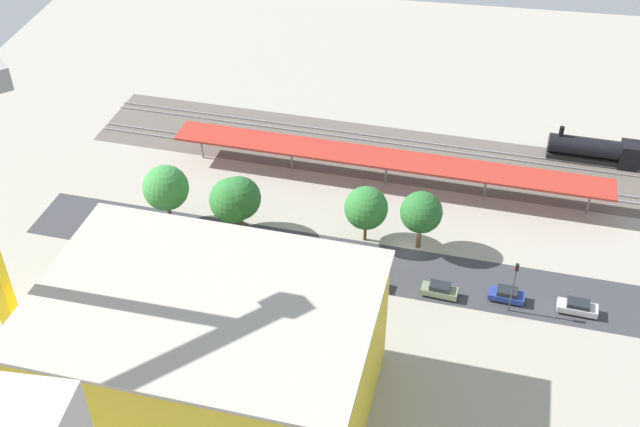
{
  "coord_description": "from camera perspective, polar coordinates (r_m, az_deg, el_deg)",
  "views": [
    {
      "loc": [
        -1.65,
        77.13,
        65.31
      ],
      "look_at": [
        11.41,
        1.46,
        5.56
      ],
      "focal_mm": 44.25,
      "sensor_mm": 36.0,
      "label": 1
    }
  ],
  "objects": [
    {
      "name": "street_tree_2",
      "position": [
        101.21,
        -6.37,
        0.96
      ],
      "size": [
        5.91,
        5.91,
        7.84
      ],
      "color": "brown",
      "rests_on": "ground"
    },
    {
      "name": "street_asphalt",
      "position": [
        97.87,
        6.34,
        -4.26
      ],
      "size": [
        99.86,
        16.52,
        0.01
      ],
      "primitive_type": "cube",
      "rotation": [
        0.0,
        0.0,
        -0.08
      ],
      "color": "#38383D",
      "rests_on": "ground"
    },
    {
      "name": "parked_car_0",
      "position": [
        96.48,
        18.11,
        -6.49
      ],
      "size": [
        4.73,
        2.22,
        1.68
      ],
      "color": "black",
      "rests_on": "ground"
    },
    {
      "name": "traffic_light",
      "position": [
        91.9,
        13.88,
        -4.75
      ],
      "size": [
        0.5,
        0.36,
        7.19
      ],
      "color": "#333333",
      "rests_on": "ground"
    },
    {
      "name": "street_tree_0",
      "position": [
        98.23,
        7.34,
        0.08
      ],
      "size": [
        5.29,
        5.29,
        8.27
      ],
      "color": "brown",
      "rests_on": "ground"
    },
    {
      "name": "track_rails",
      "position": [
        118.1,
        7.38,
        4.07
      ],
      "size": [
        99.19,
        15.85,
        0.12
      ],
      "color": "#9E9EA8",
      "rests_on": "ground"
    },
    {
      "name": "platform_canopy_near",
      "position": [
        109.82,
        4.87,
        3.95
      ],
      "size": [
        61.44,
        9.59,
        4.45
      ],
      "color": "#A82D23",
      "rests_on": "ground"
    },
    {
      "name": "locomotive",
      "position": [
        122.33,
        19.49,
        4.26
      ],
      "size": [
        14.44,
        3.83,
        5.16
      ],
      "color": "black",
      "rests_on": "ground"
    },
    {
      "name": "construction_building",
      "position": [
        78.79,
        -8.02,
        -10.17
      ],
      "size": [
        32.94,
        24.2,
        14.34
      ],
      "primitive_type": "cube",
      "rotation": [
        0.0,
        0.0,
        -0.08
      ],
      "color": "yellow",
      "rests_on": "ground"
    },
    {
      "name": "street_tree_4",
      "position": [
        101.09,
        -5.88,
        1.11
      ],
      "size": [
        5.68,
        5.68,
        7.98
      ],
      "color": "brown",
      "rests_on": "ground"
    },
    {
      "name": "parked_car_3",
      "position": [
        95.21,
        3.53,
        -4.94
      ],
      "size": [
        4.51,
        2.19,
        1.54
      ],
      "color": "black",
      "rests_on": "ground"
    },
    {
      "name": "box_truck_0",
      "position": [
        97.05,
        -10.18,
        -3.85
      ],
      "size": [
        9.74,
        3.19,
        3.29
      ],
      "color": "black",
      "rests_on": "ground"
    },
    {
      "name": "parked_car_4",
      "position": [
        95.84,
        -1.61,
        -4.47
      ],
      "size": [
        4.76,
        1.93,
        1.72
      ],
      "color": "black",
      "rests_on": "ground"
    },
    {
      "name": "parked_car_1",
      "position": [
        95.82,
        13.34,
        -5.77
      ],
      "size": [
        4.32,
        2.28,
        1.67
      ],
      "color": "black",
      "rests_on": "ground"
    },
    {
      "name": "street_tree_1",
      "position": [
        99.03,
        3.35,
        0.4
      ],
      "size": [
        5.55,
        5.55,
        7.94
      ],
      "color": "brown",
      "rests_on": "ground"
    },
    {
      "name": "ground_plane",
      "position": [
        101.08,
        6.54,
        -2.66
      ],
      "size": [
        159.15,
        159.15,
        0.0
      ],
      "primitive_type": "plane",
      "color": "#9E998C",
      "rests_on": "ground"
    },
    {
      "name": "construction_roof_slab",
      "position": [
        73.52,
        -8.51,
        -6.32
      ],
      "size": [
        33.59,
        24.84,
        0.4
      ],
      "primitive_type": "cube",
      "rotation": [
        0.0,
        0.0,
        -0.08
      ],
      "color": "#ADA89E",
      "rests_on": "construction_building"
    },
    {
      "name": "street_tree_3",
      "position": [
        103.3,
        -11.09,
        1.83
      ],
      "size": [
        5.97,
        5.97,
        8.69
      ],
      "color": "brown",
      "rests_on": "ground"
    },
    {
      "name": "rail_bed",
      "position": [
        118.2,
        7.37,
        4.0
      ],
      "size": [
        100.3,
        22.24,
        0.01
      ],
      "primitive_type": "cube",
      "rotation": [
        0.0,
        0.0,
        -0.08
      ],
      "color": "#5B544C",
      "rests_on": "ground"
    },
    {
      "name": "parked_car_2",
      "position": [
        94.86,
        8.63,
        -5.53
      ],
      "size": [
        4.48,
        2.24,
        1.73
      ],
      "color": "black",
      "rests_on": "ground"
    }
  ]
}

